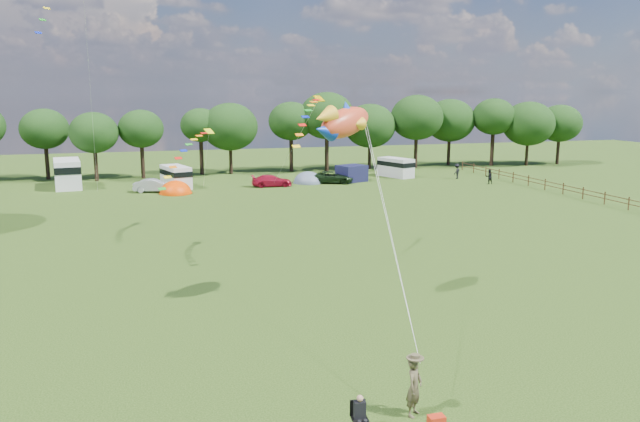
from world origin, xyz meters
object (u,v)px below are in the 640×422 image
object	(u,v)px
fish_kite	(341,123)
walker_b	(457,171)
walker_a	(489,177)
tent_greyblue	(308,183)
car_c	(272,181)
car_d	(332,177)
kite_flyer	(414,387)
camp_chair	(359,409)
campervan_b	(67,173)
campervan_d	(396,167)
car_b	(154,186)
campervan_c	(176,176)
tent_orange	(176,193)

from	to	relation	value
fish_kite	walker_b	size ratio (longest dim) A/B	2.05
walker_b	fish_kite	bearing A→B (deg)	16.57
walker_a	tent_greyblue	bearing A→B (deg)	-13.91
car_c	car_d	bearing A→B (deg)	-80.70
fish_kite	walker_b	bearing A→B (deg)	23.56
tent_greyblue	fish_kite	world-z (taller)	fish_kite
tent_greyblue	walker_a	bearing A→B (deg)	-18.54
fish_kite	walker_a	world-z (taller)	fish_kite
tent_greyblue	kite_flyer	distance (m)	52.51
camp_chair	walker_a	bearing A→B (deg)	61.24
walker_a	fish_kite	bearing A→B (deg)	54.89
car_c	fish_kite	distance (m)	40.46
campervan_b	campervan_d	bearing A→B (deg)	-99.95
car_b	campervan_d	distance (m)	29.13
tent_greyblue	walker_b	xyz separation A→B (m)	(18.05, -1.60, 0.89)
car_b	campervan_c	world-z (taller)	campervan_c
car_c	walker_b	world-z (taller)	walker_b
car_b	tent_greyblue	size ratio (longest dim) A/B	1.03
fish_kite	walker_a	xyz separation A→B (m)	(28.66, 34.46, -8.04)
kite_flyer	tent_greyblue	bearing A→B (deg)	35.41
tent_orange	tent_greyblue	bearing A→B (deg)	13.55
campervan_c	tent_greyblue	distance (m)	14.82
car_d	campervan_b	distance (m)	29.12
car_c	campervan_b	world-z (taller)	campervan_b
car_c	walker_a	world-z (taller)	walker_a
campervan_c	tent_greyblue	xyz separation A→B (m)	(14.77, -0.38, -1.26)
car_c	campervan_c	xyz separation A→B (m)	(-10.19, 2.02, 0.63)
car_d	fish_kite	bearing A→B (deg)	-175.32
tent_orange	campervan_c	bearing A→B (deg)	85.98
car_d	campervan_d	world-z (taller)	campervan_d
car_c	tent_greyblue	size ratio (longest dim) A/B	1.13
car_d	walker_a	bearing A→B (deg)	-87.22
car_c	walker_b	xyz separation A→B (m)	(22.62, 0.05, 0.27)
tent_orange	camp_chair	size ratio (longest dim) A/B	3.01
car_b	walker_b	bearing A→B (deg)	-78.97
campervan_d	walker_a	bearing A→B (deg)	-158.25
tent_orange	kite_flyer	world-z (taller)	kite_flyer
campervan_b	walker_b	bearing A→B (deg)	-104.30
car_b	kite_flyer	distance (m)	49.92
walker_b	car_d	bearing A→B (deg)	-41.18
camp_chair	walker_b	xyz separation A→B (m)	(30.12, 50.37, 0.18)
campervan_b	car_c	bearing A→B (deg)	-111.44
kite_flyer	camp_chair	size ratio (longest dim) A/B	1.60
car_d	kite_flyer	distance (m)	52.14
fish_kite	car_d	bearing A→B (deg)	41.80
car_c	campervan_c	size ratio (longest dim) A/B	0.82
tent_greyblue	walker_a	xyz separation A→B (m)	(19.47, -6.53, 0.83)
tent_greyblue	camp_chair	distance (m)	53.36
car_c	kite_flyer	distance (m)	50.18
camp_chair	campervan_c	bearing A→B (deg)	98.95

